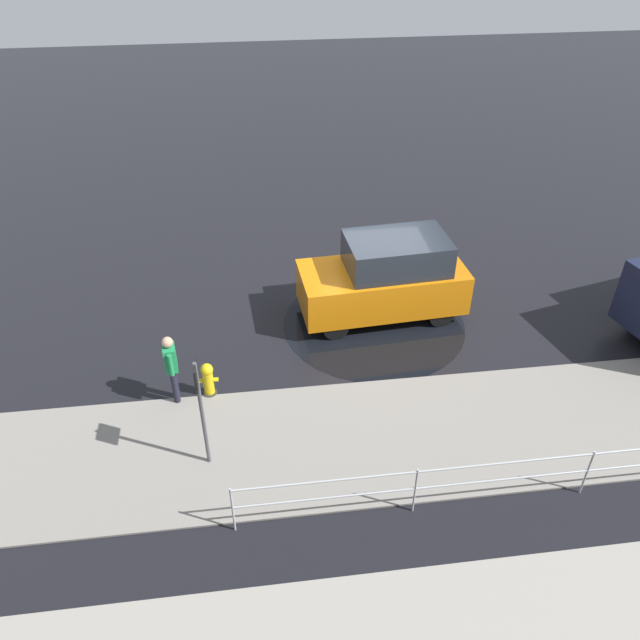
{
  "coord_description": "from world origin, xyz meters",
  "views": [
    {
      "loc": [
        2.95,
        12.38,
        8.95
      ],
      "look_at": [
        1.56,
        1.43,
        0.9
      ],
      "focal_mm": 35.0,
      "sensor_mm": 36.0,
      "label": 1
    }
  ],
  "objects_px": {
    "pedestrian": "(171,364)",
    "fire_hydrant": "(208,380)",
    "moving_hatchback": "(386,278)",
    "sign_post": "(200,400)"
  },
  "relations": [
    {
      "from": "sign_post",
      "to": "fire_hydrant",
      "type": "bearing_deg",
      "value": -89.38
    },
    {
      "from": "pedestrian",
      "to": "sign_post",
      "type": "relative_size",
      "value": 0.68
    },
    {
      "from": "fire_hydrant",
      "to": "pedestrian",
      "type": "distance_m",
      "value": 0.87
    },
    {
      "from": "pedestrian",
      "to": "fire_hydrant",
      "type": "bearing_deg",
      "value": -172.96
    },
    {
      "from": "moving_hatchback",
      "to": "pedestrian",
      "type": "relative_size",
      "value": 2.48
    },
    {
      "from": "fire_hydrant",
      "to": "moving_hatchback",
      "type": "bearing_deg",
      "value": -150.28
    },
    {
      "from": "moving_hatchback",
      "to": "fire_hydrant",
      "type": "relative_size",
      "value": 5.0
    },
    {
      "from": "moving_hatchback",
      "to": "fire_hydrant",
      "type": "distance_m",
      "value": 4.89
    },
    {
      "from": "moving_hatchback",
      "to": "sign_post",
      "type": "relative_size",
      "value": 1.67
    },
    {
      "from": "fire_hydrant",
      "to": "sign_post",
      "type": "height_order",
      "value": "sign_post"
    }
  ]
}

